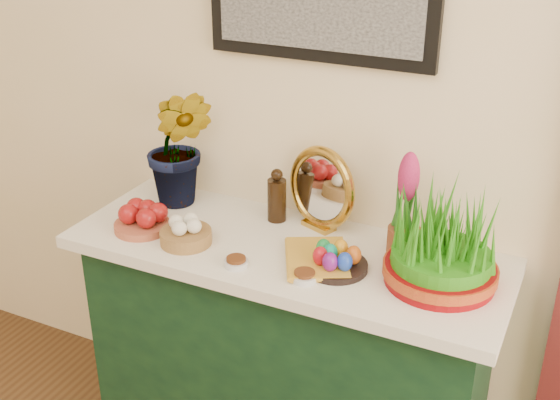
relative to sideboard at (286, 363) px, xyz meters
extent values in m
cube|color=#FFE7BF|center=(0.00, 0.25, 0.93)|extent=(4.00, 0.04, 2.70)
cube|color=#153A1C|center=(0.00, 0.00, 0.00)|extent=(1.30, 0.45, 0.85)
cube|color=white|center=(0.00, 0.00, 0.45)|extent=(1.40, 0.55, 0.04)
imported|color=#25691B|center=(-0.46, 0.12, 0.75)|extent=(0.33, 0.30, 0.57)
cylinder|color=#AF563B|center=(-0.48, -0.11, 0.48)|extent=(0.22, 0.22, 0.03)
cylinder|color=olive|center=(-0.30, -0.13, 0.49)|extent=(0.21, 0.21, 0.04)
cylinder|color=black|center=(-0.11, 0.15, 0.54)|extent=(0.06, 0.06, 0.15)
sphere|color=black|center=(-0.11, 0.15, 0.63)|extent=(0.04, 0.04, 0.04)
cube|color=gold|center=(0.04, 0.15, 0.47)|extent=(0.12, 0.09, 0.02)
torus|color=gold|center=(0.04, 0.17, 0.60)|extent=(0.28, 0.16, 0.28)
cylinder|color=silver|center=(0.04, 0.16, 0.60)|extent=(0.21, 0.10, 0.21)
imported|color=gold|center=(0.04, -0.10, 0.48)|extent=(0.26, 0.29, 0.03)
cylinder|color=silver|center=(-0.08, -0.18, 0.47)|extent=(0.07, 0.07, 0.02)
cylinder|color=#592D14|center=(-0.08, -0.18, 0.49)|extent=(0.06, 0.06, 0.01)
cylinder|color=silver|center=(0.14, -0.17, 0.47)|extent=(0.08, 0.08, 0.02)
cylinder|color=#592D14|center=(0.14, -0.17, 0.49)|extent=(0.06, 0.06, 0.01)
cylinder|color=black|center=(0.19, -0.07, 0.47)|extent=(0.20, 0.20, 0.02)
ellipsoid|color=red|center=(0.15, -0.10, 0.51)|extent=(0.05, 0.05, 0.06)
ellipsoid|color=blue|center=(0.23, -0.10, 0.51)|extent=(0.05, 0.05, 0.06)
ellipsoid|color=orange|center=(0.19, -0.03, 0.51)|extent=(0.05, 0.05, 0.06)
ellipsoid|color=#198D3B|center=(0.14, -0.05, 0.51)|extent=(0.05, 0.05, 0.06)
ellipsoid|color=#CC5A18|center=(0.24, -0.05, 0.51)|extent=(0.05, 0.05, 0.06)
ellipsoid|color=#6E1781|center=(0.19, -0.12, 0.51)|extent=(0.05, 0.05, 0.06)
ellipsoid|color=#0D9C7B|center=(0.17, -0.07, 0.51)|extent=(0.05, 0.05, 0.06)
cylinder|color=brown|center=(0.34, 0.12, 0.51)|extent=(0.10, 0.10, 0.08)
ellipsoid|color=#D52A6D|center=(0.34, 0.12, 0.72)|extent=(0.06, 0.06, 0.16)
cylinder|color=maroon|center=(0.49, -0.01, 0.49)|extent=(0.32, 0.32, 0.06)
cylinder|color=#A31017|center=(0.49, -0.01, 0.51)|extent=(0.33, 0.33, 0.03)
camera|label=1|loc=(0.83, -1.76, 1.54)|focal=45.00mm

